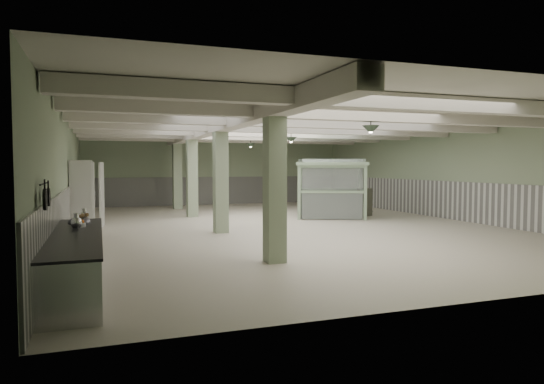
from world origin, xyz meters
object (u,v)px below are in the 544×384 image
object	(u,v)px
prep_counter	(76,259)
walkin_cooler	(83,194)
guard_booth	(331,179)
filing_cabinet	(365,202)

from	to	relation	value
prep_counter	walkin_cooler	world-z (taller)	walkin_cooler
prep_counter	guard_booth	size ratio (longest dim) A/B	1.46
guard_booth	filing_cabinet	size ratio (longest dim) A/B	3.06
guard_booth	filing_cabinet	world-z (taller)	guard_booth
prep_counter	guard_booth	world-z (taller)	guard_booth
filing_cabinet	guard_booth	bearing A→B (deg)	158.01
guard_booth	filing_cabinet	xyz separation A→B (m)	(1.61, 0.05, -1.00)
prep_counter	filing_cabinet	world-z (taller)	filing_cabinet
prep_counter	guard_booth	xyz separation A→B (m)	(9.42, 8.66, 1.12)
prep_counter	guard_booth	distance (m)	12.84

